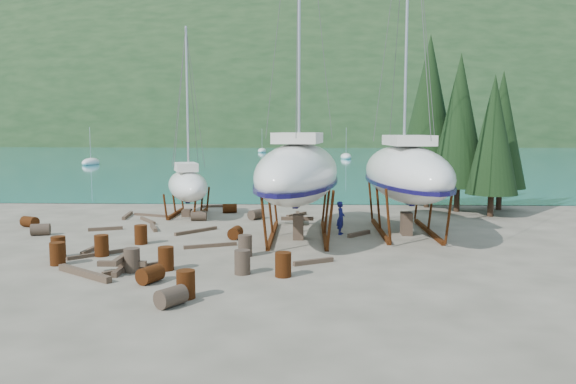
{
  "coord_description": "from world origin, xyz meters",
  "views": [
    {
      "loc": [
        2.95,
        -23.98,
        5.16
      ],
      "look_at": [
        2.0,
        3.0,
        2.21
      ],
      "focal_mm": 35.0,
      "sensor_mm": 36.0,
      "label": 1
    }
  ],
  "objects_px": {
    "large_sailboat_near": "(299,172)",
    "small_sailboat_shore": "(188,185)",
    "worker": "(341,218)",
    "large_sailboat_far": "(406,172)"
  },
  "relations": [
    {
      "from": "large_sailboat_far",
      "to": "worker",
      "type": "bearing_deg",
      "value": -173.16
    },
    {
      "from": "worker",
      "to": "large_sailboat_near",
      "type": "bearing_deg",
      "value": 119.11
    },
    {
      "from": "worker",
      "to": "large_sailboat_far",
      "type": "bearing_deg",
      "value": -68.0
    },
    {
      "from": "large_sailboat_near",
      "to": "worker",
      "type": "relative_size",
      "value": 11.83
    },
    {
      "from": "large_sailboat_near",
      "to": "small_sailboat_shore",
      "type": "xyz_separation_m",
      "value": [
        -6.87,
        6.65,
        -1.28
      ]
    },
    {
      "from": "large_sailboat_far",
      "to": "worker",
      "type": "relative_size",
      "value": 11.36
    },
    {
      "from": "large_sailboat_near",
      "to": "large_sailboat_far",
      "type": "relative_size",
      "value": 1.04
    },
    {
      "from": "large_sailboat_far",
      "to": "worker",
      "type": "height_order",
      "value": "large_sailboat_far"
    },
    {
      "from": "large_sailboat_near",
      "to": "worker",
      "type": "bearing_deg",
      "value": 23.97
    },
    {
      "from": "small_sailboat_shore",
      "to": "large_sailboat_near",
      "type": "bearing_deg",
      "value": -62.84
    }
  ]
}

